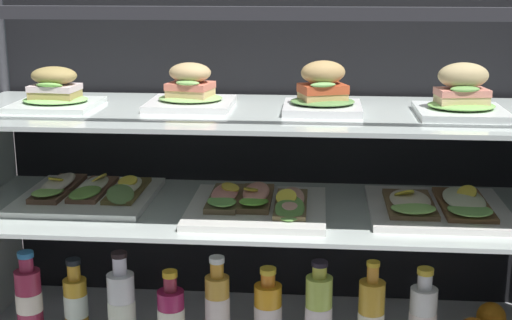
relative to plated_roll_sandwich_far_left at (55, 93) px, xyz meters
The scene contains 22 objects.
case_frame 0.56m from the plated_roll_sandwich_far_left, 17.13° to the left, with size 1.53×0.54×0.90m.
riser_lower_tier 0.69m from the plated_roll_sandwich_far_left, ahead, with size 1.46×0.47×0.34m.
shelf_lower_glass 0.58m from the plated_roll_sandwich_far_left, ahead, with size 1.48×0.48×0.01m, color silver.
riser_upper_tier 0.53m from the plated_roll_sandwich_far_left, ahead, with size 1.46×0.47×0.24m.
shelf_upper_glass 0.51m from the plated_roll_sandwich_far_left, ahead, with size 1.48×0.48×0.01m, color silver.
plated_roll_sandwich_far_left is the anchor object (origin of this frame).
plated_roll_sandwich_far_right 0.34m from the plated_roll_sandwich_far_left, ahead, with size 0.21×0.21×0.11m.
plated_roll_sandwich_near_right_corner 0.67m from the plated_roll_sandwich_far_left, ahead, with size 0.19×0.19×0.12m.
plated_roll_sandwich_near_left_corner 0.99m from the plated_roll_sandwich_far_left, ahead, with size 0.21×0.21×0.13m.
open_sandwich_tray_far_right 0.28m from the plated_roll_sandwich_far_left, 31.91° to the left, with size 0.34×0.34×0.06m.
open_sandwich_tray_center 0.57m from the plated_roll_sandwich_far_left, ahead, with size 0.34×0.34×0.07m.
open_sandwich_tray_near_right_corner 1.00m from the plated_roll_sandwich_far_left, ahead, with size 0.34×0.34×0.06m.
juice_bottle_front_right_end 0.55m from the plated_roll_sandwich_far_left, 155.14° to the right, with size 0.07×0.07×0.23m.
juice_bottle_front_second 0.56m from the plated_roll_sandwich_far_left, 37.01° to the right, with size 0.06×0.06×0.21m.
juice_bottle_front_middle 0.57m from the plated_roll_sandwich_far_left, 17.84° to the right, with size 0.07×0.07×0.24m.
juice_bottle_back_right 0.63m from the plated_roll_sandwich_far_left, 10.56° to the right, with size 0.07×0.07×0.20m.
juice_bottle_back_left 0.68m from the plated_roll_sandwich_far_left, ahead, with size 0.06×0.06×0.23m.
juice_bottle_front_left_end 0.77m from the plated_roll_sandwich_far_left, ahead, with size 0.07×0.07×0.20m.
juice_bottle_back_center 0.86m from the plated_roll_sandwich_far_left, ahead, with size 0.07×0.07×0.23m.
juice_bottle_near_post 0.97m from the plated_roll_sandwich_far_left, ahead, with size 0.07×0.07×0.24m.
juice_bottle_front_fourth 1.09m from the plated_roll_sandwich_far_left, ahead, with size 0.07×0.07×0.21m.
orange_fruit_near_left_post 1.28m from the plated_roll_sandwich_far_left, ahead, with size 0.08×0.08×0.08m, color orange.
Camera 1 is at (0.15, -1.76, 0.96)m, focal length 51.37 mm.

